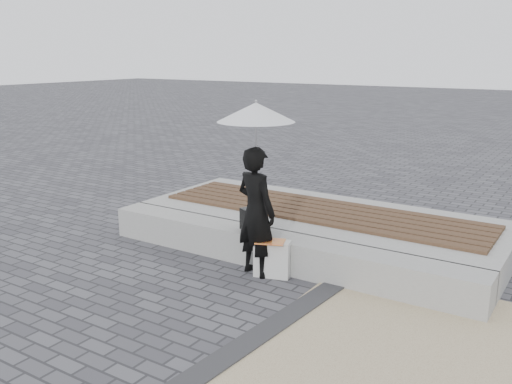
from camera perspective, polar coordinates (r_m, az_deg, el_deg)
ground at (r=5.73m, az=-6.27°, el=-12.45°), size 80.00×80.00×0.00m
edging_band at (r=4.97m, az=-3.03°, el=-16.58°), size 0.61×5.20×0.04m
seating_ledge at (r=6.86m, az=2.15°, el=-5.99°), size 5.00×0.45×0.40m
timber_platform at (r=7.86m, az=6.63°, el=-3.45°), size 5.00×2.00×0.40m
timber_decking at (r=7.80m, az=6.68°, el=-1.90°), size 4.60×1.20×0.04m
woman at (r=6.45m, az=0.00°, el=-2.03°), size 0.63×0.49×1.53m
parasol at (r=6.23m, az=0.00°, el=8.18°), size 0.88×0.88×1.12m
handbag at (r=6.87m, az=-0.40°, el=-3.00°), size 0.41×0.29×0.27m
canvas_tote at (r=6.54m, az=1.68°, el=-6.84°), size 0.45×0.29×0.44m
magazine at (r=6.42m, az=1.46°, el=-5.09°), size 0.39×0.34×0.01m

